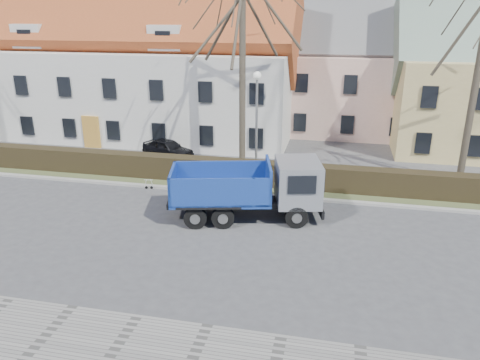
% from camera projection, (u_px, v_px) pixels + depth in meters
% --- Properties ---
extents(ground, '(120.00, 120.00, 0.00)m').
position_uv_depth(ground, '(247.00, 237.00, 19.52)').
color(ground, '#434346').
extents(curb_far, '(80.00, 0.30, 0.12)m').
position_uv_depth(curb_far, '(265.00, 195.00, 23.73)').
color(curb_far, '#98958F').
rests_on(curb_far, ground).
extents(grass_strip, '(80.00, 3.00, 0.10)m').
position_uv_depth(grass_strip, '(270.00, 185.00, 25.20)').
color(grass_strip, '#46512D').
rests_on(grass_strip, ground).
extents(hedge, '(60.00, 0.90, 1.30)m').
position_uv_depth(hedge, '(269.00, 175.00, 24.81)').
color(hedge, black).
rests_on(hedge, ground).
extents(building_white, '(26.80, 10.80, 9.50)m').
position_uv_depth(building_white, '(120.00, 69.00, 35.15)').
color(building_white, silver).
rests_on(building_white, ground).
extents(building_pink, '(10.80, 8.80, 8.00)m').
position_uv_depth(building_pink, '(350.00, 78.00, 35.72)').
color(building_pink, '#DBAB9B').
rests_on(building_pink, ground).
extents(tree_1, '(9.20, 9.20, 12.65)m').
position_uv_depth(tree_1, '(242.00, 60.00, 25.55)').
color(tree_1, '#3D362A').
rests_on(tree_1, ground).
extents(tree_2, '(8.00, 8.00, 11.00)m').
position_uv_depth(tree_2, '(476.00, 82.00, 23.46)').
color(tree_2, '#3D362A').
rests_on(tree_2, ground).
extents(dump_truck, '(7.37, 4.13, 2.78)m').
position_uv_depth(dump_truck, '(241.00, 189.00, 20.85)').
color(dump_truck, navy).
rests_on(dump_truck, ground).
extents(streetlight, '(0.47, 0.47, 6.00)m').
position_uv_depth(streetlight, '(256.00, 127.00, 25.10)').
color(streetlight, gray).
rests_on(streetlight, ground).
extents(cart_frame, '(0.69, 0.47, 0.59)m').
position_uv_depth(cart_frame, '(145.00, 184.00, 24.65)').
color(cart_frame, silver).
rests_on(cart_frame, ground).
extents(parked_car_a, '(3.81, 2.63, 1.20)m').
position_uv_depth(parked_car_a, '(168.00, 148.00, 29.79)').
color(parked_car_a, black).
rests_on(parked_car_a, ground).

